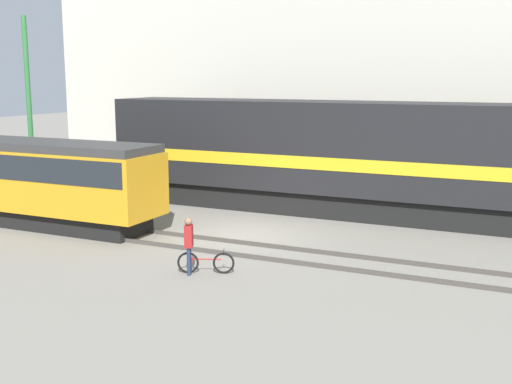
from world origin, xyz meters
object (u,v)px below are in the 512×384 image
streetcar (48,178)px  person (189,240)px  utility_pole_left (29,111)px  freight_locomotive (363,157)px  bicycle (206,263)px

streetcar → person: bearing=-20.4°
streetcar → utility_pole_left: 5.78m
freight_locomotive → bicycle: (-1.94, -9.45, -2.11)m
bicycle → person: bearing=-140.6°
streetcar → person: 8.46m
bicycle → freight_locomotive: bearing=78.4°
bicycle → person: 0.85m
streetcar → utility_pole_left: bearing=140.2°
freight_locomotive → streetcar: 12.29m
freight_locomotive → streetcar: bearing=-146.3°
freight_locomotive → person: freight_locomotive is taller
bicycle → person: size_ratio=0.93×
person → utility_pole_left: 13.91m
freight_locomotive → person: 10.13m
utility_pole_left → bicycle: bearing=-26.0°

